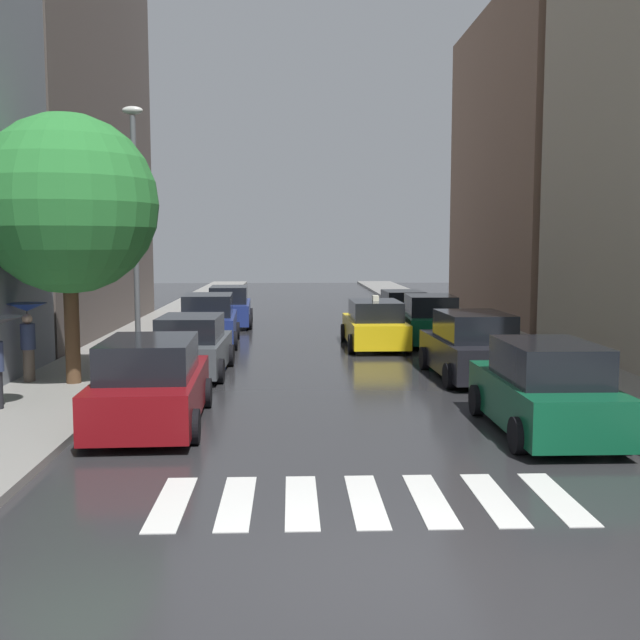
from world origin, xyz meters
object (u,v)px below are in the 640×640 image
at_px(parked_car_left_third, 209,321).
at_px(parked_car_right_third, 429,321).
at_px(parked_car_right_fourth, 402,310).
at_px(street_tree_left, 68,205).
at_px(parked_car_left_second, 192,347).
at_px(parked_car_right_second, 472,348).
at_px(pedestrian_by_kerb, 27,325).
at_px(parked_car_left_nearest, 151,385).
at_px(parked_car_right_nearest, 545,391).
at_px(parked_car_left_fourth, 229,307).
at_px(lamp_post_left, 135,217).
at_px(taxi_midroad, 375,325).

xyz_separation_m(parked_car_left_third, parked_car_right_third, (7.85, -0.09, -0.02)).
distance_m(parked_car_right_fourth, street_tree_left, 17.18).
bearing_deg(street_tree_left, parked_car_left_second, 35.27).
xyz_separation_m(parked_car_right_second, pedestrian_by_kerb, (-11.35, -0.80, 0.73)).
xyz_separation_m(parked_car_left_nearest, parked_car_right_fourth, (7.54, 17.16, -0.07)).
bearing_deg(parked_car_right_third, parked_car_right_nearest, -178.57).
height_order(parked_car_left_fourth, parked_car_right_nearest, parked_car_right_nearest).
bearing_deg(parked_car_left_third, lamp_post_left, 157.06).
bearing_deg(lamp_post_left, parked_car_left_nearest, -76.73).
bearing_deg(taxi_midroad, parked_car_right_nearest, -171.54).
bearing_deg(pedestrian_by_kerb, parked_car_right_second, -76.63).
height_order(parked_car_left_second, pedestrian_by_kerb, pedestrian_by_kerb).
bearing_deg(parked_car_left_nearest, parked_car_right_fourth, -25.79).
relative_size(parked_car_left_third, parked_car_right_second, 1.02).
height_order(parked_car_left_third, parked_car_left_fourth, parked_car_left_third).
xyz_separation_m(parked_car_right_second, taxi_midroad, (-1.91, 6.06, -0.06)).
distance_m(parked_car_left_fourth, lamp_post_left, 11.11).
xyz_separation_m(parked_car_left_second, parked_car_right_fourth, (7.50, 11.44, -0.03)).
bearing_deg(parked_car_left_second, parked_car_left_fourth, 0.90).
xyz_separation_m(parked_car_left_second, parked_car_left_fourth, (0.03, 12.10, 0.04)).
height_order(parked_car_left_fourth, taxi_midroad, taxi_midroad).
bearing_deg(lamp_post_left, parked_car_left_third, 69.59).
distance_m(parked_car_right_fourth, pedestrian_by_kerb, 17.31).
distance_m(parked_car_left_third, parked_car_right_third, 7.85).
bearing_deg(parked_car_left_fourth, lamp_post_left, 167.74).
bearing_deg(taxi_midroad, street_tree_left, 130.03).
xyz_separation_m(parked_car_right_second, parked_car_right_fourth, (-0.02, 12.27, -0.09)).
distance_m(parked_car_left_nearest, parked_car_right_fourth, 18.75).
relative_size(parked_car_left_third, parked_car_right_fourth, 1.05).
bearing_deg(parked_car_left_nearest, parked_car_right_nearest, -98.69).
bearing_deg(parked_car_left_fourth, taxi_midroad, -143.17).
relative_size(parked_car_right_third, lamp_post_left, 0.57).
bearing_deg(parked_car_left_third, parked_car_left_second, 179.32).
relative_size(parked_car_left_third, pedestrian_by_kerb, 2.31).
relative_size(parked_car_left_nearest, parked_car_left_fourth, 1.01).
distance_m(parked_car_right_fourth, lamp_post_left, 13.92).
height_order(pedestrian_by_kerb, street_tree_left, street_tree_left).
xyz_separation_m(parked_car_left_nearest, parked_car_right_nearest, (7.55, -0.88, 0.00)).
xyz_separation_m(parked_car_left_fourth, taxi_midroad, (5.57, -6.87, -0.04)).
bearing_deg(parked_car_left_second, parked_car_right_second, -95.22).
distance_m(street_tree_left, lamp_post_left, 3.72).
height_order(parked_car_left_second, street_tree_left, street_tree_left).
bearing_deg(parked_car_left_second, parked_car_right_nearest, -130.26).
relative_size(parked_car_left_nearest, parked_car_right_second, 1.05).
xyz_separation_m(parked_car_left_second, street_tree_left, (-2.66, -1.88, 3.75)).
distance_m(parked_car_left_nearest, parked_car_right_third, 13.98).
height_order(parked_car_left_fourth, pedestrian_by_kerb, pedestrian_by_kerb).
relative_size(parked_car_left_second, parked_car_left_fourth, 0.89).
bearing_deg(parked_car_right_second, lamp_post_left, 72.74).
height_order(parked_car_right_nearest, street_tree_left, street_tree_left).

